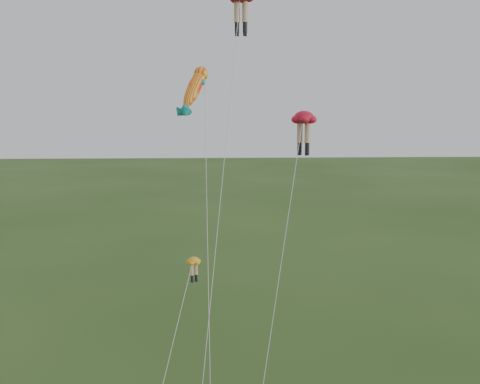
{
  "coord_description": "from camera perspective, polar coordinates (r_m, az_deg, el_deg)",
  "views": [
    {
      "loc": [
        -0.46,
        -26.05,
        16.11
      ],
      "look_at": [
        1.08,
        6.0,
        11.09
      ],
      "focal_mm": 40.0,
      "sensor_mm": 36.0,
      "label": 1
    }
  ],
  "objects": [
    {
      "name": "legs_kite_red_high",
      "position": [
        35.93,
        0.07,
        19.53
      ],
      "size": [
        3.82,
        13.05,
        23.64
      ],
      "rotation": [
        0.0,
        0.0,
        -0.17
      ],
      "color": "red",
      "rests_on": "ground"
    },
    {
      "name": "legs_kite_red_mid",
      "position": [
        32.31,
        6.77,
        7.22
      ],
      "size": [
        4.48,
        8.46,
        15.98
      ],
      "rotation": [
        0.0,
        0.0,
        -0.43
      ],
      "color": "red",
      "rests_on": "ground"
    },
    {
      "name": "legs_kite_yellow",
      "position": [
        30.41,
        -5.2,
        -8.51
      ],
      "size": [
        2.76,
        6.52,
        7.82
      ],
      "rotation": [
        0.0,
        0.0,
        0.5
      ],
      "color": "gold",
      "rests_on": "ground"
    },
    {
      "name": "fish_kite",
      "position": [
        31.55,
        -4.82,
        10.94
      ],
      "size": [
        2.21,
        7.47,
        18.83
      ],
      "rotation": [
        0.89,
        0.0,
        -0.59
      ],
      "color": "yellow",
      "rests_on": "ground"
    }
  ]
}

